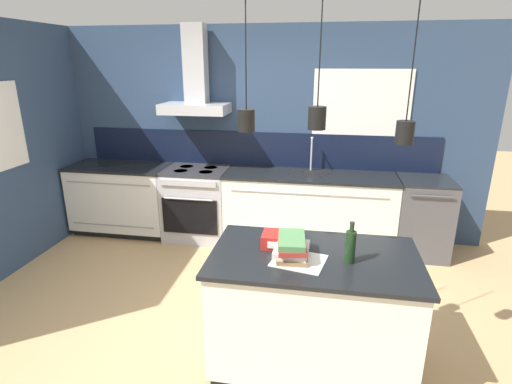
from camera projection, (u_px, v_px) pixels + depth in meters
ground_plane at (218, 320)px, 3.53m from camera, size 16.00×16.00×0.00m
wall_back at (254, 131)px, 4.98m from camera, size 5.60×2.51×2.60m
wall_left at (7, 149)px, 4.17m from camera, size 0.08×3.80×2.60m
counter_run_left at (123, 198)px, 5.25m from camera, size 1.27×0.64×0.91m
counter_run_sink at (308, 210)px, 4.85m from camera, size 2.03×0.64×1.32m
oven_range at (198, 204)px, 5.08m from camera, size 0.79×0.66×0.91m
dishwasher at (421, 217)px, 4.64m from camera, size 0.59×0.65×0.91m
kitchen_island at (312, 311)px, 2.89m from camera, size 1.43×0.84×0.91m
bottle_on_island at (350, 246)px, 2.61m from camera, size 0.07×0.07×0.29m
book_stack at (292, 247)px, 2.69m from camera, size 0.24×0.36×0.15m
red_supply_box at (280, 240)px, 2.86m from camera, size 0.25×0.19×0.10m
paper_pile at (299, 261)px, 2.66m from camera, size 0.39×0.36×0.01m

